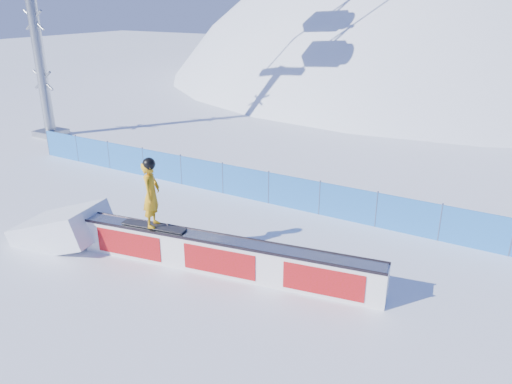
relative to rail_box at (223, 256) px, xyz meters
The scene contains 6 objects.
ground 2.45m from the rail_box, 168.52° to the left, with size 160.00×160.00×0.00m, color white.
snow_hill 46.40m from the rail_box, 93.16° to the left, with size 64.00×64.00×64.00m.
safety_fence 5.50m from the rail_box, 115.26° to the left, with size 22.05×0.05×1.30m.
rail_box is the anchor object (origin of this frame).
snow_ramp 5.46m from the rail_box, behind, with size 2.65×1.77×0.99m, color white, non-canonical shape.
snowboarder 2.61m from the rail_box, behind, with size 1.96×0.80×2.02m.
Camera 1 is at (9.12, -10.33, 7.01)m, focal length 35.00 mm.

